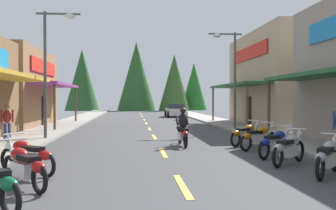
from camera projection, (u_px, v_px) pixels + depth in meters
name	position (u px, v px, depth m)	size (l,w,h in m)	color
ground	(150.00, 130.00, 24.61)	(9.42, 77.26, 0.10)	#424244
sidewalk_left	(52.00, 129.00, 24.06)	(2.54, 77.26, 0.12)	gray
sidewalk_right	(243.00, 128.00, 25.15)	(2.54, 77.26, 0.12)	#9E9991
centerline_dashes	(147.00, 126.00, 28.17)	(0.16, 53.62, 0.01)	#E0C64C
storefront_right_far	(306.00, 80.00, 28.44)	(10.26, 11.33, 6.66)	tan
streetlamp_left	(52.00, 56.00, 18.14)	(2.03, 0.30, 5.97)	#474C51
streetlamp_right	(230.00, 66.00, 23.71)	(2.03, 0.30, 5.95)	#474C51
motorcycle_parked_right_2	(328.00, 157.00, 9.78)	(1.47, 1.69, 1.04)	black
motorcycle_parked_right_3	(289.00, 148.00, 11.48)	(1.61, 1.56, 1.04)	black
motorcycle_parked_right_4	(276.00, 143.00, 12.90)	(1.71, 1.45, 1.04)	black
motorcycle_parked_right_5	(259.00, 137.00, 14.78)	(1.86, 1.23, 1.04)	black
motorcycle_parked_right_6	(246.00, 134.00, 16.11)	(1.76, 1.39, 1.04)	black
motorcycle_parked_left_2	(24.00, 166.00, 8.41)	(1.41, 1.73, 1.04)	black
motorcycle_parked_left_3	(27.00, 156.00, 9.92)	(1.74, 1.41, 1.04)	black
rider_cruising_lead	(183.00, 130.00, 16.03)	(0.60, 2.14, 1.57)	black
pedestrian_browsing	(7.00, 120.00, 17.58)	(0.57, 0.29, 1.67)	#333F8C
parked_car_curbside	(176.00, 110.00, 41.69)	(2.11, 4.32, 1.40)	silver
treeline_backdrop	(138.00, 80.00, 64.74)	(23.77, 7.37, 11.30)	#244E23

